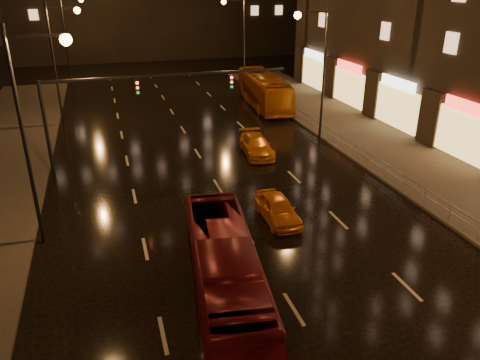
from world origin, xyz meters
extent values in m
plane|color=black|center=(0.00, 20.00, 0.00)|extent=(140.00, 140.00, 0.00)
cube|color=#38332D|center=(13.50, 15.00, 0.07)|extent=(7.00, 70.00, 0.15)
cylinder|color=black|center=(-9.60, 20.00, 3.10)|extent=(0.22, 0.22, 6.20)
cube|color=black|center=(-2.00, 20.00, 6.10)|extent=(15.20, 0.14, 0.14)
cube|color=black|center=(-4.00, 20.00, 5.45)|extent=(0.32, 0.18, 0.95)
cube|color=black|center=(2.00, 20.00, 5.45)|extent=(0.32, 0.18, 0.95)
sphere|color=#FF1E19|center=(-4.00, 19.88, 5.75)|extent=(0.18, 0.18, 0.18)
cylinder|color=#99999E|center=(10.20, 44.00, 0.65)|extent=(0.04, 0.04, 1.00)
cube|color=#99999E|center=(10.20, 18.00, 1.10)|extent=(0.05, 56.00, 0.05)
cube|color=#99999E|center=(10.20, 18.00, 0.70)|extent=(0.05, 56.00, 0.05)
imported|color=maroon|center=(-2.41, 5.14, 1.39)|extent=(3.59, 10.17, 2.77)
imported|color=#AE5811|center=(9.00, 33.46, 1.60)|extent=(3.53, 11.66, 3.20)
imported|color=orange|center=(1.93, 10.91, 0.66)|extent=(1.57, 3.90, 1.33)
imported|color=orange|center=(4.00, 20.66, 0.67)|extent=(2.25, 4.75, 1.34)
camera|label=1|loc=(-6.08, -9.26, 11.64)|focal=35.00mm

